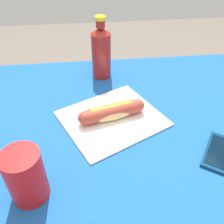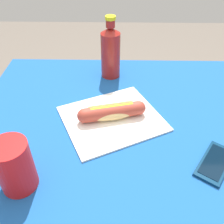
# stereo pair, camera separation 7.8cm
# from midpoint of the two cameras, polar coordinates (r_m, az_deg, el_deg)

# --- Properties ---
(dining_table) EXTENTS (1.05, 0.87, 0.76)m
(dining_table) POSITION_cam_midpoint_polar(r_m,az_deg,el_deg) (0.89, 2.52, -10.03)
(dining_table) COLOR brown
(dining_table) RESTS_ON ground
(paper_wrapper) EXTENTS (0.38, 0.36, 0.01)m
(paper_wrapper) POSITION_cam_midpoint_polar(r_m,az_deg,el_deg) (0.80, -2.80, -1.60)
(paper_wrapper) COLOR white
(paper_wrapper) RESTS_ON dining_table
(hot_dog) EXTENTS (0.21, 0.09, 0.05)m
(hot_dog) POSITION_cam_midpoint_polar(r_m,az_deg,el_deg) (0.79, -2.88, -0.08)
(hot_dog) COLOR #E5BC75
(hot_dog) RESTS_ON paper_wrapper
(cell_phone) EXTENTS (0.14, 0.16, 0.01)m
(cell_phone) POSITION_cam_midpoint_polar(r_m,az_deg,el_deg) (0.74, 20.28, -8.69)
(cell_phone) COLOR #0A2D4C
(cell_phone) RESTS_ON dining_table
(soda_bottle) EXTENTS (0.07, 0.07, 0.24)m
(soda_bottle) POSITION_cam_midpoint_polar(r_m,az_deg,el_deg) (0.97, -4.84, 13.42)
(soda_bottle) COLOR maroon
(soda_bottle) RESTS_ON dining_table
(drinking_cup) EXTENTS (0.09, 0.09, 0.14)m
(drinking_cup) POSITION_cam_midpoint_polar(r_m,az_deg,el_deg) (0.62, -22.65, -13.49)
(drinking_cup) COLOR red
(drinking_cup) RESTS_ON dining_table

